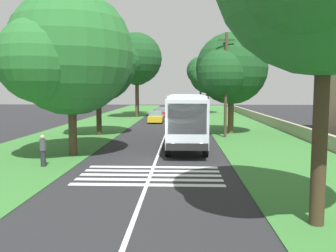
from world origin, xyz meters
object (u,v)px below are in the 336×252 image
object	(u,v)px
roadside_tree_left_0	(68,56)
roadside_tree_left_2	(137,72)
coach_bus	(186,117)
trailing_car_0	(156,117)
roadside_tree_right_0	(229,71)
utility_pole	(226,84)
roadside_tree_left_3	(135,60)
roadside_tree_right_3	(207,76)
roadside_tree_right_1	(200,71)
roadside_tree_left_1	(97,66)
pedestrian	(43,150)
trailing_car_1	(161,113)

from	to	relation	value
roadside_tree_left_0	roadside_tree_left_2	distance (m)	39.27
coach_bus	trailing_car_0	size ratio (longest dim) A/B	2.60
coach_bus	roadside_tree_right_0	size ratio (longest dim) A/B	1.20
roadside_tree_right_0	utility_pole	distance (m)	3.21
trailing_car_0	roadside_tree_left_0	distance (m)	24.01
roadside_tree_left_3	roadside_tree_right_3	distance (m)	15.03
coach_bus	utility_pole	bearing A→B (deg)	-33.45
trailing_car_0	roadside_tree_left_3	bearing A→B (deg)	23.94
roadside_tree_right_3	roadside_tree_left_3	bearing A→B (deg)	130.60
roadside_tree_right_1	utility_pole	size ratio (longest dim) A/B	1.23
roadside_tree_right_1	utility_pole	bearing A→B (deg)	-179.89
roadside_tree_right_0	roadside_tree_right_3	distance (m)	29.42
roadside_tree_left_3	roadside_tree_right_1	size ratio (longest dim) A/B	1.15
trailing_car_0	coach_bus	bearing A→B (deg)	-169.48
roadside_tree_left_1	roadside_tree_right_3	distance (m)	33.11
pedestrian	utility_pole	bearing A→B (deg)	-41.72
coach_bus	pedestrian	world-z (taller)	coach_bus
roadside_tree_left_0	pedestrian	distance (m)	6.27
trailing_car_1	roadside_tree_left_1	size ratio (longest dim) A/B	0.44
roadside_tree_left_1	roadside_tree_left_2	distance (m)	28.93
trailing_car_0	roadside_tree_left_0	xyz separation A→B (m)	(-23.08, 3.68, 5.46)
roadside_tree_left_0	roadside_tree_left_1	size ratio (longest dim) A/B	1.04
roadside_tree_left_0	pedestrian	world-z (taller)	roadside_tree_left_0
trailing_car_1	roadside_tree_right_1	size ratio (longest dim) A/B	0.40
roadside_tree_right_1	pedestrian	bearing A→B (deg)	168.89
roadside_tree_right_3	utility_pole	world-z (taller)	roadside_tree_right_3
roadside_tree_left_1	roadside_tree_right_3	bearing A→B (deg)	-21.06
pedestrian	roadside_tree_left_2	bearing A→B (deg)	0.45
coach_bus	utility_pole	world-z (taller)	utility_pole
pedestrian	trailing_car_1	bearing A→B (deg)	-6.59
coach_bus	roadside_tree_right_3	bearing A→B (deg)	-6.05
trailing_car_1	roadside_tree_left_3	distance (m)	8.72
coach_bus	trailing_car_1	xyz separation A→B (m)	(28.66, 3.49, -1.48)
coach_bus	pedestrian	xyz separation A→B (m)	(-7.23, 7.64, -1.24)
pedestrian	roadside_tree_right_0	bearing A→B (deg)	-37.48
roadside_tree_right_0	pedestrian	bearing A→B (deg)	142.52
roadside_tree_left_2	roadside_tree_right_3	xyz separation A→B (m)	(1.99, -11.94, -0.73)
coach_bus	roadside_tree_left_1	size ratio (longest dim) A/B	1.15
roadside_tree_left_1	roadside_tree_right_3	size ratio (longest dim) A/B	1.01
pedestrian	roadside_tree_right_1	bearing A→B (deg)	-11.11
trailing_car_1	roadside_tree_left_1	distance (m)	23.21
roadside_tree_left_0	trailing_car_1	bearing A→B (deg)	-6.63
roadside_tree_left_2	roadside_tree_right_0	distance (m)	29.99
trailing_car_0	roadside_tree_left_3	world-z (taller)	roadside_tree_left_3
roadside_tree_right_3	pedestrian	distance (m)	46.49
coach_bus	roadside_tree_left_3	distance (m)	29.40
roadside_tree_right_3	utility_pole	distance (m)	32.35
utility_pole	roadside_tree_left_2	bearing A→B (deg)	20.58
utility_pole	roadside_tree_right_3	bearing A→B (deg)	-1.00
trailing_car_0	roadside_tree_right_3	distance (m)	20.48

